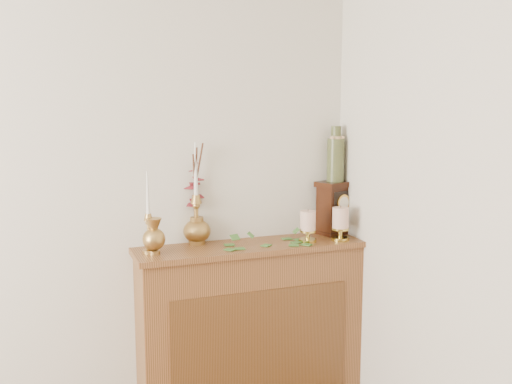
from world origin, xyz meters
name	(u,v)px	position (x,y,z in m)	size (l,w,h in m)	color
console_shelf	(251,333)	(1.40, 2.10, 0.44)	(1.24, 0.34, 0.93)	brown
candlestick_left	(149,227)	(0.86, 2.10, 1.06)	(0.07, 0.07, 0.41)	#A37841
candlestick_center	(196,211)	(1.13, 2.20, 1.11)	(0.09, 0.09, 0.54)	#A37841
bud_vase	(154,237)	(0.88, 2.07, 1.02)	(0.11, 0.11, 0.18)	#A37841
ginger_jar	(194,198)	(1.14, 2.25, 1.17)	(0.22, 0.24, 0.54)	#A37841
pillar_candle_left	(308,225)	(1.70, 2.04, 1.02)	(0.09, 0.09, 0.18)	gold
pillar_candle_right	(340,222)	(1.89, 2.01, 1.03)	(0.10, 0.10, 0.19)	gold
ivy_garland	(259,242)	(1.43, 2.06, 0.95)	(0.45, 0.20, 0.09)	#386827
mantel_clock	(335,208)	(1.94, 2.18, 1.08)	(0.23, 0.20, 0.30)	black
ceramic_vase	(336,157)	(1.94, 2.18, 1.37)	(0.10, 0.10, 0.31)	#1B3727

